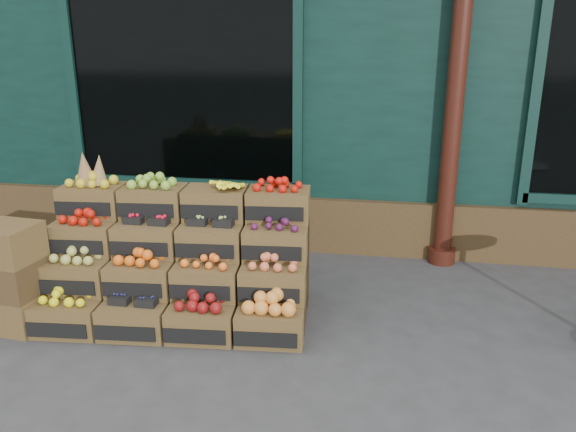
# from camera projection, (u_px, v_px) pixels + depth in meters

# --- Properties ---
(ground) EXTENTS (60.00, 60.00, 0.00)m
(ground) POSITION_uv_depth(u_px,v_px,m) (298.00, 354.00, 4.19)
(ground) COLOR #363638
(ground) RESTS_ON ground
(shop_facade) EXTENTS (12.00, 6.24, 4.80)m
(shop_facade) POSITION_uv_depth(u_px,v_px,m) (353.00, 28.00, 8.27)
(shop_facade) COLOR black
(shop_facade) RESTS_ON ground
(crate_display) EXTENTS (2.22, 1.22, 1.34)m
(crate_display) POSITION_uv_depth(u_px,v_px,m) (180.00, 266.00, 4.74)
(crate_display) COLOR brown
(crate_display) RESTS_ON ground
(spare_crates) EXTENTS (0.62, 0.46, 0.87)m
(spare_crates) POSITION_uv_depth(u_px,v_px,m) (5.00, 276.00, 4.48)
(spare_crates) COLOR brown
(spare_crates) RESTS_ON ground
(shopkeeper) EXTENTS (0.92, 0.74, 2.22)m
(shopkeeper) POSITION_uv_depth(u_px,v_px,m) (231.00, 138.00, 6.75)
(shopkeeper) COLOR #164F1C
(shopkeeper) RESTS_ON ground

